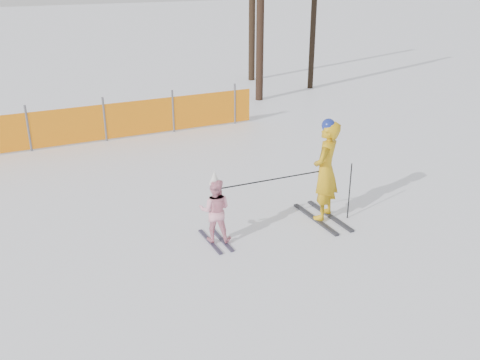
% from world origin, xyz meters
% --- Properties ---
extents(ground, '(120.00, 120.00, 0.00)m').
position_xyz_m(ground, '(0.00, 0.00, 0.00)').
color(ground, white).
rests_on(ground, ground).
extents(adult, '(0.84, 1.48, 2.03)m').
position_xyz_m(adult, '(1.66, 0.20, 1.01)').
color(adult, black).
rests_on(adult, ground).
extents(child, '(0.71, 0.98, 1.36)m').
position_xyz_m(child, '(-0.60, 0.26, 0.62)').
color(child, black).
rests_on(child, ground).
extents(ski_poles, '(2.60, 0.29, 1.14)m').
position_xyz_m(ski_poles, '(1.10, 0.15, 0.85)').
color(ski_poles, black).
rests_on(ski_poles, ground).
extents(tree_trunks, '(2.99, 3.55, 6.99)m').
position_xyz_m(tree_trunks, '(6.21, 10.85, 3.36)').
color(tree_trunks, black).
rests_on(tree_trunks, ground).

